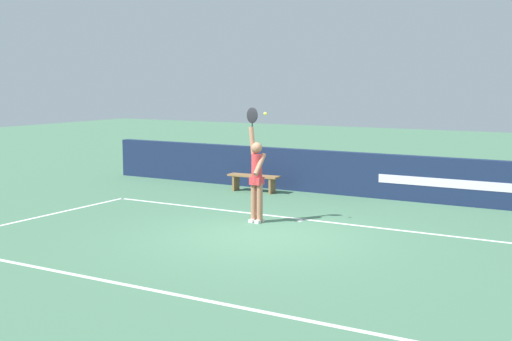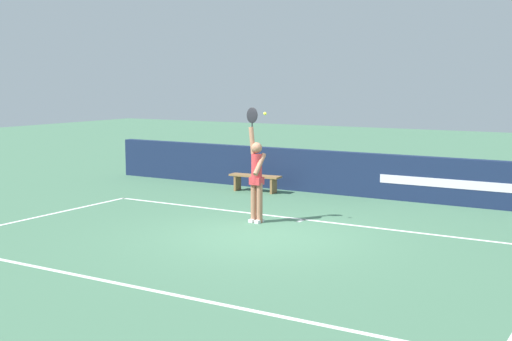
{
  "view_description": "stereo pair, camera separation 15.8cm",
  "coord_description": "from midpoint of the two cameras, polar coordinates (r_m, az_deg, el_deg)",
  "views": [
    {
      "loc": [
        6.42,
        -11.35,
        3.05
      ],
      "look_at": [
        -0.86,
        1.15,
        1.1
      ],
      "focal_mm": 47.35,
      "sensor_mm": 36.0,
      "label": 1
    },
    {
      "loc": [
        6.55,
        -11.27,
        3.05
      ],
      "look_at": [
        -0.86,
        1.15,
        1.1
      ],
      "focal_mm": 47.35,
      "sensor_mm": 36.0,
      "label": 2
    }
  ],
  "objects": [
    {
      "name": "tennis_ball",
      "position": [
        14.07,
        1.09,
        4.83
      ],
      "size": [
        0.07,
        0.07,
        0.07
      ],
      "color": "#CAD930"
    },
    {
      "name": "back_wall",
      "position": [
        17.93,
        9.33,
        -0.36
      ],
      "size": [
        16.22,
        0.28,
        1.15
      ],
      "color": "#162344",
      "rests_on": "ground"
    },
    {
      "name": "ground_plane",
      "position": [
        13.39,
        0.98,
        -5.5
      ],
      "size": [
        60.0,
        60.0,
        0.0
      ],
      "primitive_type": "plane",
      "color": "#477456"
    },
    {
      "name": "court_lines",
      "position": [
        12.53,
        -1.37,
        -6.4
      ],
      "size": [
        10.6,
        5.75,
        0.0
      ],
      "color": "white",
      "rests_on": "ground"
    },
    {
      "name": "tennis_player",
      "position": [
        14.42,
        0.35,
        -0.37
      ],
      "size": [
        0.44,
        0.42,
        2.49
      ],
      "color": "#A76E52",
      "rests_on": "ground"
    },
    {
      "name": "courtside_bench_near",
      "position": [
        18.48,
        0.18,
        -0.72
      ],
      "size": [
        1.49,
        0.44,
        0.47
      ],
      "color": "olive",
      "rests_on": "ground"
    }
  ]
}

